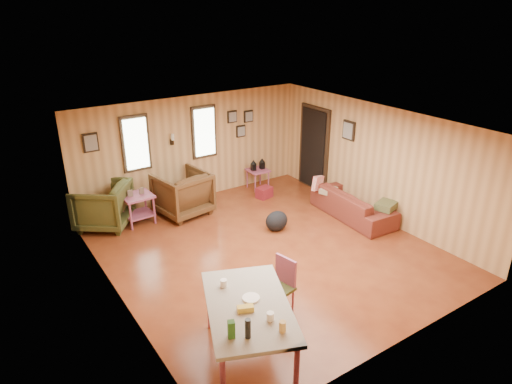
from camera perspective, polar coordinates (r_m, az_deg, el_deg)
room at (r=8.31m, az=1.45°, el=0.96°), size 5.54×6.04×2.44m
sofa at (r=9.89m, az=12.06°, el=-1.00°), size 0.71×2.02×0.78m
recliner_brown at (r=9.89m, az=-9.18°, el=0.08°), size 1.16×1.10×1.05m
recliner_green at (r=9.73m, az=-18.64°, el=-1.34°), size 1.35×1.36×1.03m
end_table at (r=9.70m, az=-14.57°, el=-1.45°), size 0.63×0.57×0.77m
side_table at (r=11.10m, az=0.23°, el=2.94°), size 0.49×0.49×0.76m
cooler at (r=10.72m, az=1.05°, el=-0.05°), size 0.41×0.33×0.26m
backpack at (r=9.20m, az=2.59°, el=-3.63°), size 0.53×0.43×0.41m
sofa_pillows at (r=9.80m, az=12.05°, el=-0.46°), size 0.95×1.85×0.38m
dining_table at (r=5.81m, az=-0.96°, el=-14.58°), size 1.56×1.93×1.10m
dining_chair at (r=6.81m, az=3.14°, el=-11.29°), size 0.47×0.47×0.88m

